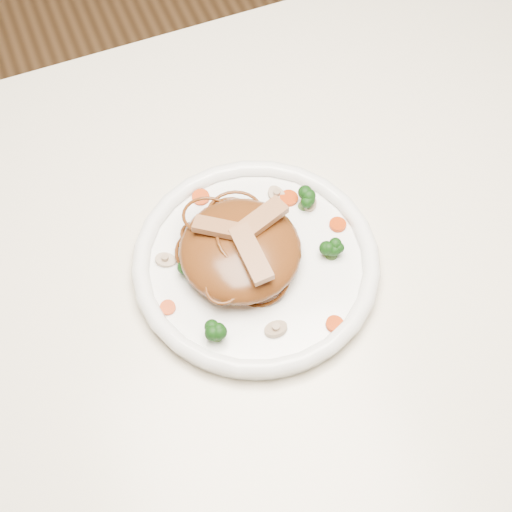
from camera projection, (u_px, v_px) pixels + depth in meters
name	position (u px, v px, depth m)	size (l,w,h in m)	color
ground	(271.00, 447.00, 1.50)	(4.00, 4.00, 0.00)	#53351C
table	(281.00, 298.00, 0.94)	(1.20, 0.80, 0.75)	#EEE4CA
plate	(256.00, 266.00, 0.84)	(0.28, 0.28, 0.02)	white
noodle_mound	(240.00, 250.00, 0.82)	(0.14, 0.14, 0.04)	#582D10
chicken_a	(259.00, 221.00, 0.80)	(0.07, 0.02, 0.01)	#A1724C
chicken_b	(220.00, 228.00, 0.80)	(0.06, 0.02, 0.01)	#A1724C
chicken_c	(251.00, 254.00, 0.78)	(0.07, 0.02, 0.01)	#A1724C
broccoli_0	(304.00, 198.00, 0.86)	(0.03, 0.03, 0.03)	#0D380B
broccoli_1	(189.00, 264.00, 0.82)	(0.03, 0.03, 0.03)	#0D380B
broccoli_2	(216.00, 331.00, 0.78)	(0.02, 0.02, 0.03)	#0D380B
broccoli_3	(332.00, 249.00, 0.83)	(0.02, 0.02, 0.03)	#0D380B
carrot_0	(289.00, 198.00, 0.88)	(0.02, 0.02, 0.01)	#B52D06
carrot_1	(168.00, 307.00, 0.80)	(0.02, 0.02, 0.01)	#B52D06
carrot_2	(338.00, 225.00, 0.86)	(0.02, 0.02, 0.01)	#B52D06
carrot_3	(201.00, 197.00, 0.88)	(0.02, 0.02, 0.01)	#B52D06
carrot_4	(335.00, 324.00, 0.79)	(0.02, 0.02, 0.01)	#B52D06
mushroom_0	(276.00, 329.00, 0.79)	(0.03, 0.03, 0.01)	tan
mushroom_1	(309.00, 202.00, 0.87)	(0.03, 0.03, 0.01)	tan
mushroom_2	(166.00, 260.00, 0.83)	(0.02, 0.02, 0.01)	tan
mushroom_3	(277.00, 195.00, 0.88)	(0.03, 0.03, 0.01)	tan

